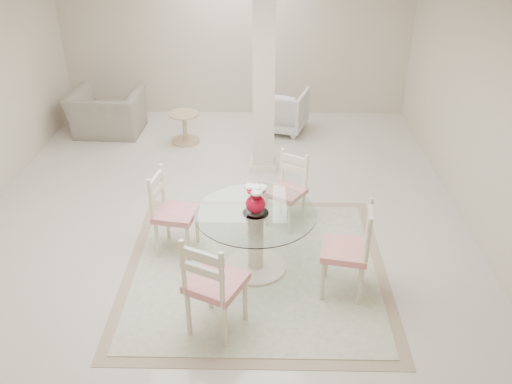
{
  "coord_description": "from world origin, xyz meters",
  "views": [
    {
      "loc": [
        0.53,
        -5.83,
        3.65
      ],
      "look_at": [
        0.44,
        -0.93,
        0.85
      ],
      "focal_mm": 38.0,
      "sensor_mm": 36.0,
      "label": 1
    }
  ],
  "objects_px": {
    "dining_chair_east": "(353,244)",
    "armchair_white": "(282,110)",
    "dining_chair_north": "(289,185)",
    "recliner_taupe": "(108,113)",
    "red_vase": "(256,199)",
    "dining_chair_west": "(169,206)",
    "dining_table": "(256,241)",
    "side_table": "(185,129)",
    "column": "(264,78)",
    "dining_chair_south": "(211,280)"
  },
  "relations": [
    {
      "from": "dining_chair_north",
      "to": "side_table",
      "type": "height_order",
      "value": "dining_chair_north"
    },
    {
      "from": "armchair_white",
      "to": "dining_chair_south",
      "type": "bearing_deg",
      "value": 98.47
    },
    {
      "from": "dining_chair_east",
      "to": "dining_chair_north",
      "type": "relative_size",
      "value": 1.12
    },
    {
      "from": "dining_table",
      "to": "red_vase",
      "type": "bearing_deg",
      "value": -18.43
    },
    {
      "from": "red_vase",
      "to": "dining_chair_west",
      "type": "distance_m",
      "value": 1.07
    },
    {
      "from": "dining_table",
      "to": "recliner_taupe",
      "type": "xyz_separation_m",
      "value": [
        -2.52,
        3.64,
        -0.01
      ]
    },
    {
      "from": "recliner_taupe",
      "to": "dining_chair_east",
      "type": "bearing_deg",
      "value": 133.7
    },
    {
      "from": "dining_chair_north",
      "to": "dining_chair_south",
      "type": "height_order",
      "value": "dining_chair_south"
    },
    {
      "from": "dining_chair_north",
      "to": "recliner_taupe",
      "type": "relative_size",
      "value": 0.9
    },
    {
      "from": "dining_chair_south",
      "to": "side_table",
      "type": "relative_size",
      "value": 2.38
    },
    {
      "from": "dining_table",
      "to": "side_table",
      "type": "xyz_separation_m",
      "value": [
        -1.2,
        3.31,
        -0.14
      ]
    },
    {
      "from": "dining_chair_north",
      "to": "dining_chair_west",
      "type": "distance_m",
      "value": 1.46
    },
    {
      "from": "column",
      "to": "side_table",
      "type": "height_order",
      "value": "column"
    },
    {
      "from": "dining_table",
      "to": "dining_chair_west",
      "type": "xyz_separation_m",
      "value": [
        -0.96,
        0.35,
        0.2
      ]
    },
    {
      "from": "dining_chair_south",
      "to": "recliner_taupe",
      "type": "bearing_deg",
      "value": -39.31
    },
    {
      "from": "column",
      "to": "dining_chair_east",
      "type": "xyz_separation_m",
      "value": [
        0.89,
        -2.78,
        -0.76
      ]
    },
    {
      "from": "dining_chair_north",
      "to": "recliner_taupe",
      "type": "height_order",
      "value": "dining_chair_north"
    },
    {
      "from": "dining_chair_north",
      "to": "dining_chair_east",
      "type": "bearing_deg",
      "value": -33.0
    },
    {
      "from": "dining_chair_east",
      "to": "armchair_white",
      "type": "height_order",
      "value": "dining_chair_east"
    },
    {
      "from": "red_vase",
      "to": "dining_chair_north",
      "type": "bearing_deg",
      "value": 68.36
    },
    {
      "from": "recliner_taupe",
      "to": "armchair_white",
      "type": "relative_size",
      "value": 1.43
    },
    {
      "from": "dining_table",
      "to": "dining_chair_west",
      "type": "relative_size",
      "value": 1.16
    },
    {
      "from": "dining_chair_east",
      "to": "column",
      "type": "bearing_deg",
      "value": -151.38
    },
    {
      "from": "dining_chair_north",
      "to": "side_table",
      "type": "xyz_separation_m",
      "value": [
        -1.57,
        2.37,
        -0.3
      ]
    },
    {
      "from": "column",
      "to": "recliner_taupe",
      "type": "xyz_separation_m",
      "value": [
        -2.58,
        1.21,
        -0.99
      ]
    },
    {
      "from": "dining_table",
      "to": "armchair_white",
      "type": "distance_m",
      "value": 3.85
    },
    {
      "from": "red_vase",
      "to": "armchair_white",
      "type": "height_order",
      "value": "red_vase"
    },
    {
      "from": "dining_chair_north",
      "to": "recliner_taupe",
      "type": "distance_m",
      "value": 3.96
    },
    {
      "from": "red_vase",
      "to": "dining_table",
      "type": "bearing_deg",
      "value": 161.57
    },
    {
      "from": "dining_table",
      "to": "red_vase",
      "type": "height_order",
      "value": "red_vase"
    },
    {
      "from": "red_vase",
      "to": "armchair_white",
      "type": "xyz_separation_m",
      "value": [
        0.37,
        3.83,
        -0.53
      ]
    },
    {
      "from": "dining_chair_east",
      "to": "armchair_white",
      "type": "xyz_separation_m",
      "value": [
        -0.59,
        4.19,
        -0.24
      ]
    },
    {
      "from": "red_vase",
      "to": "dining_chair_south",
      "type": "relative_size",
      "value": 0.27
    },
    {
      "from": "dining_table",
      "to": "armchair_white",
      "type": "height_order",
      "value": "dining_table"
    },
    {
      "from": "dining_table",
      "to": "recliner_taupe",
      "type": "distance_m",
      "value": 4.43
    },
    {
      "from": "column",
      "to": "armchair_white",
      "type": "relative_size",
      "value": 3.46
    },
    {
      "from": "dining_chair_south",
      "to": "recliner_taupe",
      "type": "relative_size",
      "value": 1.05
    },
    {
      "from": "dining_chair_west",
      "to": "side_table",
      "type": "bearing_deg",
      "value": 14.8
    },
    {
      "from": "dining_chair_west",
      "to": "dining_table",
      "type": "bearing_deg",
      "value": -100.1
    },
    {
      "from": "dining_chair_east",
      "to": "dining_chair_south",
      "type": "bearing_deg",
      "value": -54.85
    },
    {
      "from": "dining_chair_east",
      "to": "side_table",
      "type": "xyz_separation_m",
      "value": [
        -2.16,
        3.67,
        -0.36
      ]
    },
    {
      "from": "side_table",
      "to": "dining_chair_north",
      "type": "bearing_deg",
      "value": -56.39
    },
    {
      "from": "red_vase",
      "to": "armchair_white",
      "type": "relative_size",
      "value": 0.4
    },
    {
      "from": "dining_chair_east",
      "to": "dining_chair_north",
      "type": "distance_m",
      "value": 1.42
    },
    {
      "from": "armchair_white",
      "to": "dining_chair_east",
      "type": "bearing_deg",
      "value": 115.3
    },
    {
      "from": "dining_table",
      "to": "armchair_white",
      "type": "xyz_separation_m",
      "value": [
        0.37,
        3.83,
        -0.01
      ]
    },
    {
      "from": "dining_table",
      "to": "dining_chair_east",
      "type": "relative_size",
      "value": 1.12
    },
    {
      "from": "red_vase",
      "to": "dining_chair_north",
      "type": "xyz_separation_m",
      "value": [
        0.37,
        0.94,
        -0.35
      ]
    },
    {
      "from": "dining_chair_east",
      "to": "armchair_white",
      "type": "bearing_deg",
      "value": -161.14
    },
    {
      "from": "side_table",
      "to": "red_vase",
      "type": "bearing_deg",
      "value": -70.07
    }
  ]
}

